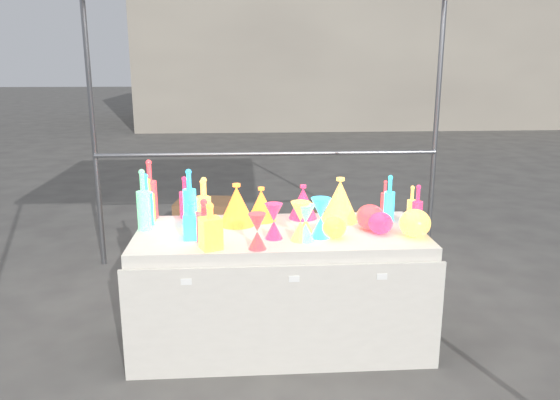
{
  "coord_description": "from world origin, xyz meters",
  "views": [
    {
      "loc": [
        -0.23,
        -3.27,
        1.78
      ],
      "look_at": [
        0.0,
        0.0,
        0.95
      ],
      "focal_mm": 35.0,
      "sensor_mm": 36.0,
      "label": 1
    }
  ],
  "objects": [
    {
      "name": "hourglass_3",
      "position": [
        0.14,
        -0.21,
        0.86
      ],
      "size": [
        0.13,
        0.13,
        0.22
      ],
      "primitive_type": null,
      "rotation": [
        0.0,
        0.0,
        -0.19
      ],
      "color": "#B9257E",
      "rests_on": "display_table"
    },
    {
      "name": "ground",
      "position": [
        0.0,
        0.0,
        0.0
      ],
      "size": [
        80.0,
        80.0,
        0.0
      ],
      "primitive_type": "plane",
      "color": "slate",
      "rests_on": "ground"
    },
    {
      "name": "bottle_7",
      "position": [
        -0.57,
        0.2,
        0.93
      ],
      "size": [
        0.11,
        0.11,
        0.37
      ],
      "primitive_type": null,
      "rotation": [
        0.0,
        0.0,
        0.43
      ],
      "color": "green",
      "rests_on": "display_table"
    },
    {
      "name": "lampshade_1",
      "position": [
        -0.11,
        0.24,
        0.86
      ],
      "size": [
        0.2,
        0.2,
        0.23
      ],
      "primitive_type": null,
      "rotation": [
        0.0,
        0.0,
        0.06
      ],
      "color": "gold",
      "rests_on": "display_table"
    },
    {
      "name": "bottle_2",
      "position": [
        -0.85,
        0.35,
        0.95
      ],
      "size": [
        0.11,
        0.11,
        0.4
      ],
      "primitive_type": null,
      "rotation": [
        0.0,
        0.0,
        -0.4
      ],
      "color": "#D85C16",
      "rests_on": "display_table"
    },
    {
      "name": "hourglass_5",
      "position": [
        0.24,
        -0.14,
        0.87
      ],
      "size": [
        0.15,
        0.15,
        0.24
      ],
      "primitive_type": null,
      "rotation": [
        0.0,
        0.0,
        -0.29
      ],
      "color": "green",
      "rests_on": "display_table"
    },
    {
      "name": "bottle_1",
      "position": [
        -0.85,
        0.19,
        0.92
      ],
      "size": [
        0.1,
        0.1,
        0.34
      ],
      "primitive_type": null,
      "rotation": [
        0.0,
        0.0,
        -0.3
      ],
      "color": "green",
      "rests_on": "display_table"
    },
    {
      "name": "globe_0",
      "position": [
        0.31,
        -0.17,
        0.81
      ],
      "size": [
        0.16,
        0.16,
        0.12
      ],
      "primitive_type": null,
      "rotation": [
        0.0,
        0.0,
        0.13
      ],
      "color": "red",
      "rests_on": "display_table"
    },
    {
      "name": "bottle_8",
      "position": [
        0.74,
        0.17,
        0.91
      ],
      "size": [
        0.08,
        0.08,
        0.31
      ],
      "primitive_type": null,
      "rotation": [
        0.0,
        0.0,
        0.23
      ],
      "color": "green",
      "rests_on": "display_table"
    },
    {
      "name": "cardboard_box_flat",
      "position": [
        0.83,
        2.66,
        0.03
      ],
      "size": [
        0.85,
        0.68,
        0.07
      ],
      "primitive_type": "cube",
      "rotation": [
        0.0,
        0.0,
        -0.2
      ],
      "color": "brown",
      "rests_on": "ground"
    },
    {
      "name": "globe_3",
      "position": [
        0.61,
        -0.1,
        0.81
      ],
      "size": [
        0.17,
        0.17,
        0.12
      ],
      "primitive_type": null,
      "rotation": [
        0.0,
        0.0,
        -0.12
      ],
      "color": "#1B389F",
      "rests_on": "display_table"
    },
    {
      "name": "bottle_3",
      "position": [
        -0.62,
        0.35,
        0.89
      ],
      "size": [
        0.09,
        0.09,
        0.29
      ],
      "primitive_type": null,
      "rotation": [
        0.0,
        0.0,
        0.33
      ],
      "color": "#1B389F",
      "rests_on": "display_table"
    },
    {
      "name": "bottle_5",
      "position": [
        -0.85,
        0.08,
        0.95
      ],
      "size": [
        0.09,
        0.09,
        0.39
      ],
      "primitive_type": null,
      "rotation": [
        0.0,
        0.0,
        -0.02
      ],
      "color": "#B9257E",
      "rests_on": "display_table"
    },
    {
      "name": "hourglass_0",
      "position": [
        -0.15,
        -0.33,
        0.85
      ],
      "size": [
        0.13,
        0.13,
        0.21
      ],
      "primitive_type": null,
      "rotation": [
        0.0,
        0.0,
        -0.33
      ],
      "color": "#D85C16",
      "rests_on": "display_table"
    },
    {
      "name": "globe_2",
      "position": [
        0.57,
        -0.01,
        0.82
      ],
      "size": [
        0.2,
        0.2,
        0.14
      ],
      "primitive_type": null,
      "rotation": [
        0.0,
        0.0,
        -0.14
      ],
      "color": "#D85C16",
      "rests_on": "display_table"
    },
    {
      "name": "decanter_0",
      "position": [
        -0.41,
        -0.31,
        0.89
      ],
      "size": [
        0.15,
        0.15,
        0.27
      ],
      "primitive_type": null,
      "rotation": [
        0.0,
        0.0,
        0.4
      ],
      "color": "red",
      "rests_on": "display_table"
    },
    {
      "name": "bottle_0",
      "position": [
        -0.85,
        0.28,
        0.9
      ],
      "size": [
        0.09,
        0.09,
        0.29
      ],
      "primitive_type": null,
      "rotation": [
        0.0,
        0.0,
        -0.19
      ],
      "color": "red",
      "rests_on": "display_table"
    },
    {
      "name": "hourglass_2",
      "position": [
        0.11,
        -0.2,
        0.87
      ],
      "size": [
        0.14,
        0.14,
        0.24
      ],
      "primitive_type": null,
      "rotation": [
        0.0,
        0.0,
        0.18
      ],
      "color": "#147F6F",
      "rests_on": "display_table"
    },
    {
      "name": "decanter_2",
      "position": [
        -0.53,
        -0.12,
        0.87
      ],
      "size": [
        0.1,
        0.1,
        0.25
      ],
      "primitive_type": null,
      "rotation": [
        0.0,
        0.0,
        -0.01
      ],
      "color": "green",
      "rests_on": "display_table"
    },
    {
      "name": "bottle_9",
      "position": [
        0.75,
        0.32,
        0.87
      ],
      "size": [
        0.07,
        0.07,
        0.25
      ],
      "primitive_type": null,
      "rotation": [
        0.0,
        0.0,
        0.36
      ],
      "color": "#D85C16",
      "rests_on": "display_table"
    },
    {
      "name": "lampshade_0",
      "position": [
        -0.27,
        0.15,
        0.89
      ],
      "size": [
        0.29,
        0.29,
        0.27
      ],
      "primitive_type": null,
      "rotation": [
        0.0,
        0.0,
        -0.28
      ],
      "color": "gold",
      "rests_on": "display_table"
    },
    {
      "name": "decanter_1",
      "position": [
        -0.46,
        -0.13,
        0.87
      ],
      "size": [
        0.11,
        0.11,
        0.25
      ],
      "primitive_type": null,
      "rotation": [
        0.0,
        0.0,
        0.13
      ],
      "color": "#D85C16",
      "rests_on": "display_table"
    },
    {
      "name": "bottle_6",
      "position": [
        -0.49,
        0.16,
        0.9
      ],
      "size": [
        0.1,
        0.1,
        0.31
      ],
      "primitive_type": null,
      "rotation": [
        0.0,
        0.0,
        0.4
      ],
      "color": "red",
      "rests_on": "display_table"
    },
    {
      "name": "hourglass_1",
      "position": [
        -0.05,
        -0.15,
        0.86
      ],
      "size": [
        0.11,
        0.11,
        0.22
      ],
      "primitive_type": null,
      "rotation": [
        0.0,
        0.0,
        -0.01
      ],
      "color": "#1B389F",
      "rests_on": "display_table"
    },
    {
      "name": "bottle_11",
      "position": [
        0.86,
        0.07,
        0.88
      ],
      "size": [
        0.07,
        0.07,
        0.26
      ],
      "primitive_type": null,
      "rotation": [
        0.0,
        0.0,
        -0.18
      ],
      "color": "#147F6F",
      "rests_on": "display_table"
    },
    {
      "name": "globe_1",
      "position": [
        0.81,
        -0.18,
        0.83
      ],
      "size": [
        0.25,
        0.25,
        0.15
      ],
      "primitive_type": null,
      "rotation": [
        0.0,
        0.0,
        -0.44
      ],
      "color": "#147F6F",
      "rests_on": "display_table"
    },
    {
      "name": "bottle_10",
      "position": [
        0.86,
        -0.04,
        0.9
      ],
      "size": [
        0.07,
        0.07,
        0.29
      ],
      "primitive_type": null,
      "rotation": [
        0.0,
        0.0,
        0.07
      ],
      "color": "#1B389F",
      "rests_on": "display_table"
    },
    {
      "name": "lampshade_3",
      "position": [
        0.41,
        0.2,
        0.9
      ],
      "size": [
        0.33,
        0.33,
        0.29
      ],
      "primitive_type": null,
      "rotation": [
        0.0,
        0.0,
        -0.38
      ],
      "color": "#147F6F",
      "rests_on": "display_table"
    },
    {
      "name": "background_building",
      "position": [
        4.0,
        14.0,
        3.0
      ],
      "size": [
        14.0,
        6.0,
        6.0
      ],
      "primitive_type": "cube",
      "color": "#AAA08D",
      "rests_on": "ground"
    },
    {
      "name": "hourglass_4",
      "position": [
        0.16,
        -0.06,
        0.84
      ],
      "size": [
        0.1,
        0.1,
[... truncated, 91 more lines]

